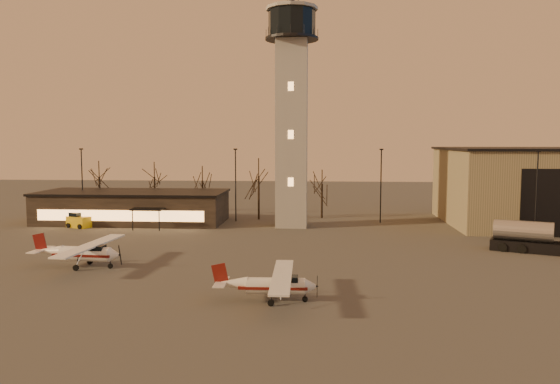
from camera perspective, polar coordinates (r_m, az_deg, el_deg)
name	(u,v)px	position (r m, az deg, el deg)	size (l,w,h in m)	color
ground	(271,287)	(42.58, -0.96, -9.90)	(220.00, 220.00, 0.00)	#413E3C
control_tower	(292,101)	(71.19, 1.23, 9.49)	(6.80, 6.80, 32.60)	gray
terminal	(133,207)	(77.82, -15.11, -1.49)	(25.40, 12.20, 4.30)	black
light_poles	(296,185)	(72.22, 1.65, 0.76)	(58.50, 12.25, 10.14)	black
tree_row	(203,176)	(82.11, -8.04, 1.64)	(37.20, 9.20, 8.80)	black
cessna_front	(277,288)	(38.69, -0.28, -10.05)	(7.77, 9.82, 2.71)	silver
cessna_rear	(87,256)	(51.51, -19.50, -6.34)	(8.70, 10.98, 3.02)	white
fuel_truck	(535,240)	(60.87, 25.14, -4.57)	(8.73, 5.52, 3.14)	black
service_cart	(79,222)	(75.49, -20.26, -2.93)	(3.50, 2.91, 1.96)	#C09E0B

